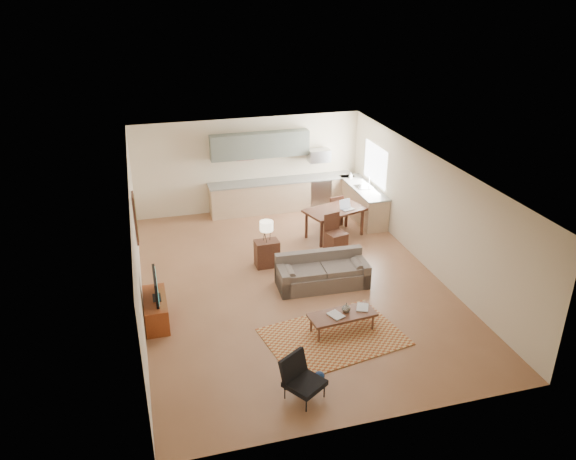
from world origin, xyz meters
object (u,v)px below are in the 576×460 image
object	(u,v)px
armchair	(305,380)
coffee_table	(342,322)
tv_credenza	(156,310)
console_table	(267,253)
sofa	(322,271)
dining_table	(334,223)

from	to	relation	value
armchair	coffee_table	bearing A→B (deg)	19.56
tv_credenza	console_table	size ratio (longest dim) A/B	1.79
sofa	armchair	size ratio (longest dim) A/B	2.85
sofa	tv_credenza	bearing A→B (deg)	-170.35
armchair	dining_table	bearing A→B (deg)	33.11
tv_credenza	dining_table	distance (m)	5.52
armchair	dining_table	world-z (taller)	dining_table
armchair	console_table	distance (m)	4.63
armchair	console_table	xyz separation A→B (m)	(0.48, 4.60, -0.04)
coffee_table	tv_credenza	xyz separation A→B (m)	(-3.43, 1.28, 0.07)
sofa	dining_table	size ratio (longest dim) A/B	1.35
sofa	tv_credenza	size ratio (longest dim) A/B	1.79
sofa	console_table	bearing A→B (deg)	129.97
coffee_table	console_table	bearing A→B (deg)	98.72
sofa	coffee_table	world-z (taller)	sofa
sofa	coffee_table	bearing A→B (deg)	-93.82
sofa	dining_table	bearing A→B (deg)	66.87
coffee_table	console_table	xyz separation A→B (m)	(-0.77, 2.98, 0.13)
sofa	armchair	xyz separation A→B (m)	(-1.43, -3.36, 0.00)
tv_credenza	console_table	bearing A→B (deg)	32.60
coffee_table	sofa	bearing A→B (deg)	78.15
coffee_table	dining_table	world-z (taller)	dining_table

